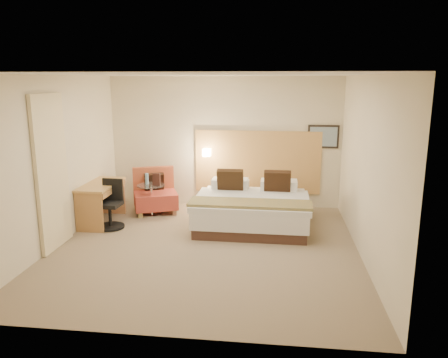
# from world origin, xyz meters

# --- Properties ---
(floor) EXTENTS (4.80, 5.00, 0.02)m
(floor) POSITION_xyz_m (0.00, 0.00, -0.01)
(floor) COLOR #796851
(floor) RESTS_ON ground
(ceiling) EXTENTS (4.80, 5.00, 0.02)m
(ceiling) POSITION_xyz_m (0.00, 0.00, 2.71)
(ceiling) COLOR white
(ceiling) RESTS_ON floor
(wall_back) EXTENTS (4.80, 0.02, 2.70)m
(wall_back) POSITION_xyz_m (0.00, 2.51, 1.35)
(wall_back) COLOR beige
(wall_back) RESTS_ON floor
(wall_front) EXTENTS (4.80, 0.02, 2.70)m
(wall_front) POSITION_xyz_m (0.00, -2.51, 1.35)
(wall_front) COLOR beige
(wall_front) RESTS_ON floor
(wall_left) EXTENTS (0.02, 5.00, 2.70)m
(wall_left) POSITION_xyz_m (-2.41, 0.00, 1.35)
(wall_left) COLOR beige
(wall_left) RESTS_ON floor
(wall_right) EXTENTS (0.02, 5.00, 2.70)m
(wall_right) POSITION_xyz_m (2.41, 0.00, 1.35)
(wall_right) COLOR beige
(wall_right) RESTS_ON floor
(headboard_panel) EXTENTS (2.60, 0.04, 1.30)m
(headboard_panel) POSITION_xyz_m (0.70, 2.47, 0.95)
(headboard_panel) COLOR tan
(headboard_panel) RESTS_ON wall_back
(art_frame) EXTENTS (0.62, 0.03, 0.47)m
(art_frame) POSITION_xyz_m (2.02, 2.48, 1.50)
(art_frame) COLOR black
(art_frame) RESTS_ON wall_back
(art_canvas) EXTENTS (0.54, 0.01, 0.39)m
(art_canvas) POSITION_xyz_m (2.02, 2.46, 1.50)
(art_canvas) COLOR #778FA5
(art_canvas) RESTS_ON wall_back
(lamp_arm) EXTENTS (0.02, 0.12, 0.02)m
(lamp_arm) POSITION_xyz_m (-0.35, 2.42, 1.15)
(lamp_arm) COLOR white
(lamp_arm) RESTS_ON wall_back
(lamp_shade) EXTENTS (0.15, 0.15, 0.15)m
(lamp_shade) POSITION_xyz_m (-0.35, 2.36, 1.15)
(lamp_shade) COLOR #FFEDC6
(lamp_shade) RESTS_ON wall_back
(curtain) EXTENTS (0.06, 0.90, 2.42)m
(curtain) POSITION_xyz_m (-2.36, -0.25, 1.22)
(curtain) COLOR beige
(curtain) RESTS_ON wall_left
(bottle_a) EXTENTS (0.07, 0.07, 0.22)m
(bottle_a) POSITION_xyz_m (-1.44, 1.66, 0.72)
(bottle_a) COLOR #89B7D5
(bottle_a) RESTS_ON side_table
(menu_folder) EXTENTS (0.15, 0.06, 0.24)m
(menu_folder) POSITION_xyz_m (-1.22, 1.58, 0.73)
(menu_folder) COLOR #331915
(menu_folder) RESTS_ON side_table
(bed) EXTENTS (2.07, 1.99, 0.99)m
(bed) POSITION_xyz_m (0.67, 1.25, 0.32)
(bed) COLOR #3F271F
(bed) RESTS_ON floor
(lounge_chair) EXTENTS (1.04, 0.98, 0.88)m
(lounge_chair) POSITION_xyz_m (-1.34, 1.84, 0.35)
(lounge_chair) COLOR tan
(lounge_chair) RESTS_ON floor
(side_table) EXTENTS (0.58, 0.58, 0.61)m
(side_table) POSITION_xyz_m (-1.34, 1.59, 0.34)
(side_table) COLOR silver
(side_table) RESTS_ON floor
(desk) EXTENTS (0.55, 1.20, 0.75)m
(desk) POSITION_xyz_m (-2.11, 1.03, 0.59)
(desk) COLOR #BA8A48
(desk) RESTS_ON floor
(desk_chair) EXTENTS (0.52, 0.52, 0.87)m
(desk_chair) POSITION_xyz_m (-1.86, 0.77, 0.36)
(desk_chair) COLOR black
(desk_chair) RESTS_ON floor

